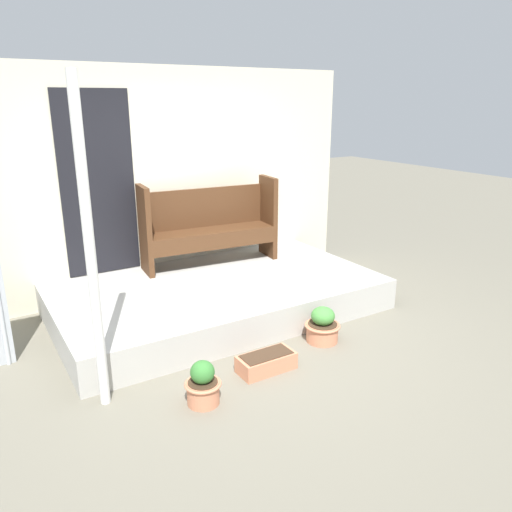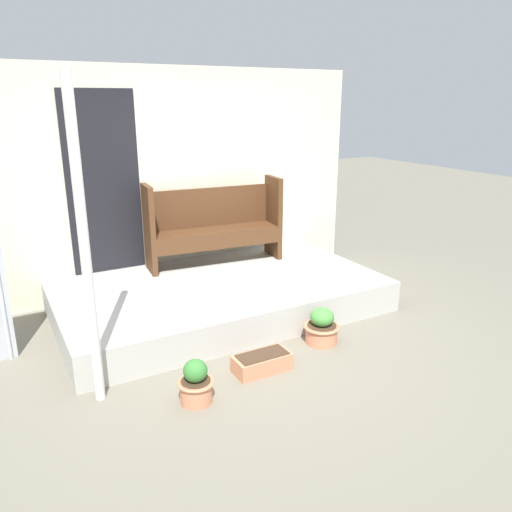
{
  "view_description": "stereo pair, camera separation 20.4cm",
  "coord_description": "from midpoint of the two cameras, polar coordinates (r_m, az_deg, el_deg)",
  "views": [
    {
      "loc": [
        -2.18,
        -3.57,
        2.23
      ],
      "look_at": [
        0.22,
        0.34,
        0.79
      ],
      "focal_mm": 35.0,
      "sensor_mm": 36.0,
      "label": 1
    },
    {
      "loc": [
        -2.01,
        -3.68,
        2.23
      ],
      "look_at": [
        0.22,
        0.34,
        0.79
      ],
      "focal_mm": 35.0,
      "sensor_mm": 36.0,
      "label": 2
    }
  ],
  "objects": [
    {
      "name": "support_post",
      "position": [
        3.7,
        -17.5,
        0.66
      ],
      "size": [
        0.08,
        0.08,
        2.42
      ],
      "color": "silver",
      "rests_on": "ground_plane"
    },
    {
      "name": "bench",
      "position": [
        5.95,
        -3.9,
        3.93
      ],
      "size": [
        1.64,
        0.55,
        1.0
      ],
      "rotation": [
        0.0,
        0.0,
        -0.09
      ],
      "color": "#4C2D19",
      "rests_on": "porch_slab"
    },
    {
      "name": "planter_box_rect",
      "position": [
        4.37,
        2.08,
        -12.07
      ],
      "size": [
        0.5,
        0.24,
        0.16
      ],
      "color": "tan",
      "rests_on": "ground_plane"
    },
    {
      "name": "flower_pot_middle",
      "position": [
        4.85,
        8.73,
        -8.11
      ],
      "size": [
        0.35,
        0.35,
        0.35
      ],
      "color": "tan",
      "rests_on": "ground_plane"
    },
    {
      "name": "porch_slab",
      "position": [
        5.51,
        -3.05,
        -4.57
      ],
      "size": [
        3.42,
        1.94,
        0.34
      ],
      "color": "#B2AFA8",
      "rests_on": "ground_plane"
    },
    {
      "name": "house_wall",
      "position": [
        6.08,
        -7.77,
        8.52
      ],
      "size": [
        4.62,
        0.08,
        2.6
      ],
      "color": "beige",
      "rests_on": "ground_plane"
    },
    {
      "name": "flower_pot_left",
      "position": [
        3.95,
        -5.38,
        -14.35
      ],
      "size": [
        0.29,
        0.29,
        0.36
      ],
      "color": "tan",
      "rests_on": "ground_plane"
    },
    {
      "name": "ground_plane",
      "position": [
        4.74,
        0.88,
        -10.59
      ],
      "size": [
        24.0,
        24.0,
        0.0
      ],
      "primitive_type": "plane",
      "color": "#706B5B"
    }
  ]
}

